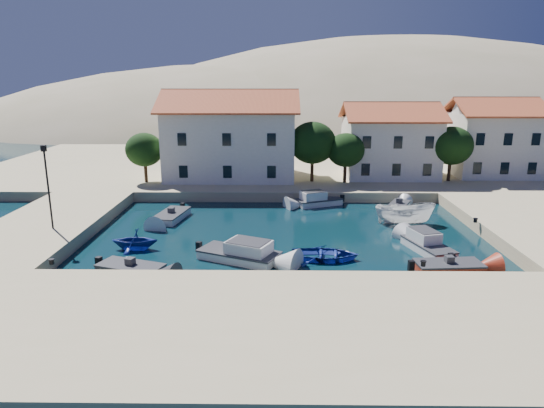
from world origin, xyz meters
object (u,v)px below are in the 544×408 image
(building_right, at_px, (492,136))
(boat_east, at_px, (404,223))
(lamppost, at_px, (47,179))
(rowboat_south, at_px, (325,259))
(cabin_cruiser_east, at_px, (428,245))
(building_left, at_px, (231,133))
(cabin_cruiser_south, at_px, (239,253))
(building_mid, at_px, (390,139))

(building_right, distance_m, boat_east, 22.72)
(lamppost, height_order, rowboat_south, lamppost)
(building_right, bearing_deg, cabin_cruiser_east, -120.45)
(boat_east, bearing_deg, building_left, 48.00)
(building_left, height_order, cabin_cruiser_south, building_left)
(cabin_cruiser_south, xyz_separation_m, boat_east, (13.29, 8.65, -0.48))
(lamppost, bearing_deg, cabin_cruiser_east, -4.08)
(rowboat_south, relative_size, cabin_cruiser_east, 0.94)
(cabin_cruiser_south, height_order, rowboat_south, cabin_cruiser_south)
(building_right, bearing_deg, rowboat_south, -130.12)
(building_mid, xyz_separation_m, building_right, (12.00, 1.00, 0.25))
(building_left, relative_size, building_right, 1.56)
(building_mid, xyz_separation_m, cabin_cruiser_south, (-15.30, -24.69, -4.75))
(building_left, xyz_separation_m, cabin_cruiser_south, (2.70, -23.69, -5.46))
(building_left, height_order, boat_east, building_left)
(rowboat_south, bearing_deg, boat_east, -36.59)
(building_left, xyz_separation_m, building_mid, (18.00, 1.00, -0.71))
(rowboat_south, bearing_deg, building_mid, -16.26)
(rowboat_south, height_order, cabin_cruiser_east, cabin_cruiser_east)
(building_left, bearing_deg, cabin_cruiser_east, -54.07)
(lamppost, bearing_deg, building_right, 27.93)
(building_right, xyz_separation_m, boat_east, (-14.00, -17.04, -5.47))
(building_left, relative_size, rowboat_south, 3.24)
(lamppost, xyz_separation_m, cabin_cruiser_south, (14.20, -3.69, -4.28))
(building_mid, height_order, lamppost, building_mid)
(cabin_cruiser_east, bearing_deg, rowboat_south, 85.45)
(building_left, distance_m, building_right, 30.07)
(lamppost, bearing_deg, building_left, 60.10)
(building_left, relative_size, lamppost, 2.36)
(cabin_cruiser_south, bearing_deg, building_right, 67.91)
(cabin_cruiser_east, bearing_deg, lamppost, 69.59)
(building_left, height_order, building_mid, building_left)
(building_left, xyz_separation_m, lamppost, (-11.50, -20.00, -1.18))
(building_left, xyz_separation_m, rowboat_south, (8.51, -23.50, -5.94))
(lamppost, xyz_separation_m, rowboat_south, (20.01, -3.50, -4.75))
(building_left, bearing_deg, lamppost, -119.90)
(rowboat_south, bearing_deg, cabin_cruiser_south, 96.79)
(lamppost, xyz_separation_m, cabin_cruiser_east, (27.41, -1.96, -4.28))
(rowboat_south, xyz_separation_m, boat_east, (7.48, 8.46, 0.00))
(building_mid, bearing_deg, building_right, 4.76)
(boat_east, bearing_deg, building_mid, -5.88)
(building_left, height_order, lamppost, building_left)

